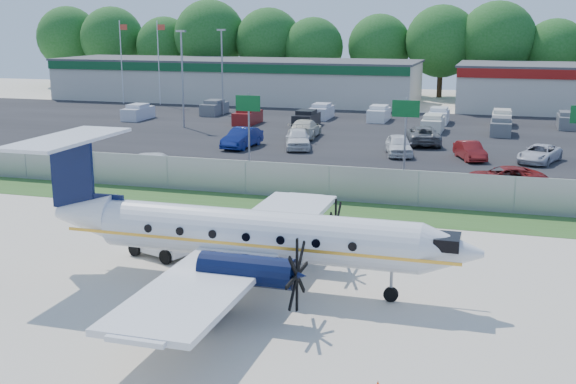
# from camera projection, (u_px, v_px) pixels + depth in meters

# --- Properties ---
(ground) EXTENTS (170.00, 170.00, 0.00)m
(ground) POSITION_uv_depth(u_px,v_px,m) (243.00, 284.00, 27.77)
(ground) COLOR beige
(ground) RESTS_ON ground
(grass_verge) EXTENTS (170.00, 4.00, 0.02)m
(grass_verge) POSITION_uv_depth(u_px,v_px,m) (320.00, 209.00, 38.95)
(grass_verge) COLOR #2D561E
(grass_verge) RESTS_ON ground
(access_road) EXTENTS (170.00, 8.00, 0.02)m
(access_road) POSITION_uv_depth(u_px,v_px,m) (347.00, 182.00, 45.47)
(access_road) COLOR black
(access_road) RESTS_ON ground
(parking_lot) EXTENTS (170.00, 32.00, 0.02)m
(parking_lot) POSITION_uv_depth(u_px,v_px,m) (397.00, 134.00, 65.04)
(parking_lot) COLOR black
(parking_lot) RESTS_ON ground
(perimeter_fence) EXTENTS (120.00, 0.06, 1.99)m
(perimeter_fence) POSITION_uv_depth(u_px,v_px,m) (329.00, 183.00, 40.59)
(perimeter_fence) COLOR gray
(perimeter_fence) RESTS_ON ground
(building_west) EXTENTS (46.40, 12.40, 5.24)m
(building_west) POSITION_uv_depth(u_px,v_px,m) (234.00, 80.00, 91.65)
(building_west) COLOR beige
(building_west) RESTS_ON ground
(sign_left) EXTENTS (1.80, 0.26, 5.00)m
(sign_left) POSITION_uv_depth(u_px,v_px,m) (248.00, 113.00, 50.53)
(sign_left) COLOR gray
(sign_left) RESTS_ON ground
(sign_mid) EXTENTS (1.80, 0.26, 5.00)m
(sign_mid) POSITION_uv_depth(u_px,v_px,m) (406.00, 119.00, 47.44)
(sign_mid) COLOR gray
(sign_mid) RESTS_ON ground
(flagpole_west) EXTENTS (1.06, 0.12, 10.00)m
(flagpole_west) POSITION_uv_depth(u_px,v_px,m) (122.00, 57.00, 87.80)
(flagpole_west) COLOR silver
(flagpole_west) RESTS_ON ground
(flagpole_east) EXTENTS (1.06, 0.12, 10.00)m
(flagpole_east) POSITION_uv_depth(u_px,v_px,m) (159.00, 58.00, 86.39)
(flagpole_east) COLOR silver
(flagpole_east) RESTS_ON ground
(light_pole_nw) EXTENTS (0.90, 0.35, 9.09)m
(light_pole_nw) POSITION_uv_depth(u_px,v_px,m) (182.00, 72.00, 67.58)
(light_pole_nw) COLOR gray
(light_pole_nw) RESTS_ON ground
(light_pole_sw) EXTENTS (0.90, 0.35, 9.09)m
(light_pole_sw) POSITION_uv_depth(u_px,v_px,m) (222.00, 66.00, 76.90)
(light_pole_sw) COLOR gray
(light_pole_sw) RESTS_ON ground
(tree_line) EXTENTS (112.00, 6.00, 14.00)m
(tree_line) POSITION_uv_depth(u_px,v_px,m) (434.00, 97.00, 96.72)
(tree_line) COLOR #195118
(tree_line) RESTS_ON ground
(aircraft) EXTENTS (17.31, 17.12, 5.42)m
(aircraft) POSITION_uv_depth(u_px,v_px,m) (248.00, 234.00, 27.12)
(aircraft) COLOR silver
(aircraft) RESTS_ON ground
(pushback_tug) EXTENTS (2.95, 2.55, 1.40)m
(pushback_tug) POSITION_uv_depth(u_px,v_px,m) (166.00, 241.00, 31.06)
(pushback_tug) COLOR silver
(pushback_tug) RESTS_ON ground
(baggage_cart_far) EXTENTS (2.15, 1.54, 1.02)m
(baggage_cart_far) POSITION_uv_depth(u_px,v_px,m) (186.00, 310.00, 24.07)
(baggage_cart_far) COLOR gray
(baggage_cart_far) RESTS_ON ground
(cone_starboard_wing) EXTENTS (0.34, 0.34, 0.49)m
(cone_starboard_wing) POSITION_uv_depth(u_px,v_px,m) (351.00, 224.00, 35.15)
(cone_starboard_wing) COLOR #FF4308
(cone_starboard_wing) RESTS_ON ground
(road_car_west) EXTENTS (5.05, 3.52, 1.59)m
(road_car_west) POSITION_uv_depth(u_px,v_px,m) (158.00, 175.00, 47.43)
(road_car_west) COLOR silver
(road_car_west) RESTS_ON ground
(road_car_mid) EXTENTS (5.32, 3.42, 1.37)m
(road_car_mid) POSITION_uv_depth(u_px,v_px,m) (503.00, 189.00, 43.62)
(road_car_mid) COLOR maroon
(road_car_mid) RESTS_ON ground
(parked_car_a) EXTENTS (2.08, 4.94, 1.59)m
(parked_car_a) POSITION_uv_depth(u_px,v_px,m) (242.00, 148.00, 57.83)
(parked_car_a) COLOR navy
(parked_car_a) RESTS_ON ground
(parked_car_b) EXTENTS (3.23, 5.14, 1.63)m
(parked_car_b) POSITION_uv_depth(u_px,v_px,m) (298.00, 149.00, 57.40)
(parked_car_b) COLOR silver
(parked_car_b) RESTS_ON ground
(parked_car_c) EXTENTS (2.87, 4.88, 1.56)m
(parked_car_c) POSITION_uv_depth(u_px,v_px,m) (398.00, 155.00, 54.57)
(parked_car_c) COLOR silver
(parked_car_c) RESTS_ON ground
(parked_car_d) EXTENTS (2.75, 4.27, 1.33)m
(parked_car_d) POSITION_uv_depth(u_px,v_px,m) (470.00, 160.00, 52.82)
(parked_car_d) COLOR maroon
(parked_car_d) RESTS_ON ground
(parked_car_e) EXTENTS (3.57, 5.08, 1.29)m
(parked_car_e) POSITION_uv_depth(u_px,v_px,m) (539.00, 163.00, 51.73)
(parked_car_e) COLOR silver
(parked_car_e) RESTS_ON ground
(parked_car_f) EXTENTS (2.69, 5.69, 1.60)m
(parked_car_f) POSITION_uv_depth(u_px,v_px,m) (305.00, 138.00, 62.88)
(parked_car_f) COLOR beige
(parked_car_f) RESTS_ON ground
(parked_car_g) EXTENTS (3.72, 6.02, 1.55)m
(parked_car_g) POSITION_uv_depth(u_px,v_px,m) (422.00, 144.00, 59.38)
(parked_car_g) COLOR #595B5E
(parked_car_g) RESTS_ON ground
(far_parking_rows) EXTENTS (56.00, 10.00, 1.60)m
(far_parking_rows) POSITION_uv_depth(u_px,v_px,m) (404.00, 126.00, 69.70)
(far_parking_rows) COLOR gray
(far_parking_rows) RESTS_ON ground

